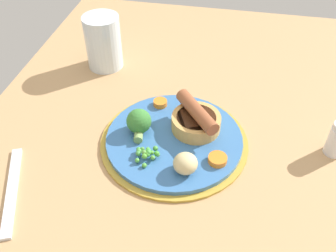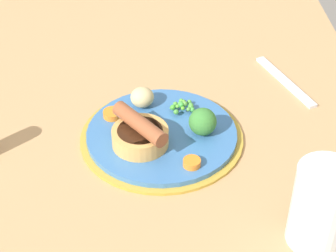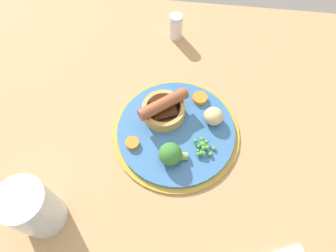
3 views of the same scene
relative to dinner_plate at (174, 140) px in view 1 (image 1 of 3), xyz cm
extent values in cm
cube|color=tan|center=(-1.10, 1.68, -2.07)|extent=(110.00, 80.00, 3.00)
cylinder|color=#B79333|center=(0.00, 0.00, -0.32)|extent=(26.69, 26.69, 0.50)
cylinder|color=#386BA8|center=(0.00, 0.00, 0.13)|extent=(24.55, 24.55, 1.40)
cylinder|color=tan|center=(-3.06, 3.43, 2.25)|extent=(8.95, 8.95, 2.82)
cylinder|color=#472614|center=(-3.06, 3.43, 3.51)|extent=(7.16, 7.16, 0.30)
cylinder|color=brown|center=(-3.06, 3.43, 4.90)|extent=(10.06, 8.71, 2.48)
sphere|color=#4E923F|center=(5.49, -1.83, 1.57)|extent=(0.73, 0.73, 0.73)
sphere|color=#4EA33B|center=(7.28, -4.93, 1.45)|extent=(0.81, 0.81, 0.81)
sphere|color=#529F36|center=(5.45, -2.82, 1.90)|extent=(0.70, 0.70, 0.70)
sphere|color=#579842|center=(5.87, -4.04, 2.08)|extent=(0.94, 0.94, 0.94)
sphere|color=green|center=(5.55, -3.57, 2.20)|extent=(0.78, 0.78, 0.78)
sphere|color=green|center=(5.39, -2.01, 1.73)|extent=(0.93, 0.93, 0.93)
sphere|color=green|center=(4.88, -5.31, 1.57)|extent=(0.82, 0.82, 0.82)
sphere|color=#509B3B|center=(6.40, -2.47, 1.73)|extent=(0.80, 0.80, 0.80)
sphere|color=green|center=(5.53, -3.63, 2.14)|extent=(0.70, 0.70, 0.70)
sphere|color=#4A973B|center=(5.50, -5.09, 1.77)|extent=(0.99, 0.99, 0.99)
sphere|color=#549741|center=(4.80, -4.62, 1.72)|extent=(0.72, 0.72, 0.72)
sphere|color=#52A235|center=(6.56, -3.85, 1.92)|extent=(0.94, 0.94, 0.94)
sphere|color=green|center=(5.46, -3.41, 2.20)|extent=(0.90, 0.90, 0.90)
sphere|color=#449238|center=(4.18, -2.52, 1.66)|extent=(0.90, 0.90, 0.90)
sphere|color=#53A62B|center=(4.84, -3.68, 1.91)|extent=(0.70, 0.70, 0.70)
sphere|color=#509C2F|center=(6.03, -3.53, 2.05)|extent=(0.81, 0.81, 0.81)
sphere|color=green|center=(5.79, -3.31, 2.16)|extent=(0.92, 0.92, 0.92)
sphere|color=green|center=(6.16, -3.36, 1.98)|extent=(0.77, 0.77, 0.77)
sphere|color=#469543|center=(5.96, -5.08, 1.72)|extent=(0.91, 0.91, 0.91)
sphere|color=#4C9E38|center=(7.95, -3.56, 1.25)|extent=(0.83, 0.83, 0.83)
sphere|color=#387A33|center=(-0.49, -6.56, 3.09)|extent=(4.52, 4.52, 4.52)
cylinder|color=#7A9E56|center=(1.87, -6.12, 1.62)|extent=(2.36, 1.94, 1.58)
ellipsoid|color=#CCB77F|center=(7.38, 3.17, 2.57)|extent=(5.68, 5.68, 3.47)
cylinder|color=orange|center=(-8.35, -4.37, 1.37)|extent=(3.63, 3.63, 1.08)
cylinder|color=orange|center=(4.36, 8.16, 1.38)|extent=(4.37, 4.37, 1.08)
cube|color=silver|center=(15.85, -23.48, -0.27)|extent=(17.25, 8.34, 0.60)
cylinder|color=silver|center=(-21.82, -20.07, 5.42)|extent=(7.95, 7.95, 11.98)
camera|label=1|loc=(47.25, 8.22, 47.87)|focal=40.00mm
camera|label=2|loc=(-71.42, 1.18, 57.64)|focal=60.00mm
camera|label=3|loc=(1.86, -29.59, 55.37)|focal=32.00mm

